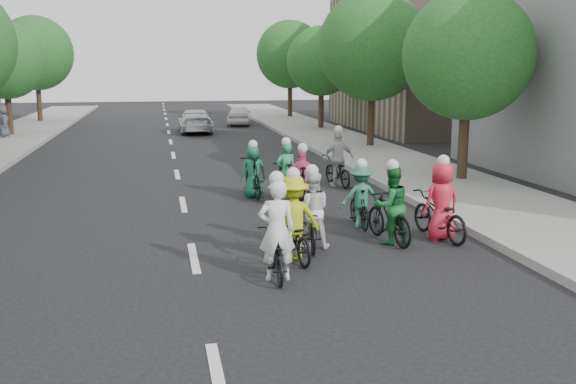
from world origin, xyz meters
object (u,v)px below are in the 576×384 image
object	(u,v)px
cyclist_6	(311,218)
follow_car_trail	(239,115)
cyclist_1	(390,212)
cyclist_2	(293,227)
cyclist_0	(276,244)
cyclist_4	(440,210)
cyclist_8	(338,165)
cyclist_9	(253,175)
spectator_2	(4,121)
cyclist_7	(360,201)
cyclist_5	(286,177)
follow_car_lead	(195,121)
cyclist_3	(302,184)

from	to	relation	value
cyclist_6	follow_car_trail	size ratio (longest dim) A/B	0.56
cyclist_1	cyclist_2	size ratio (longest dim) A/B	1.00
cyclist_0	cyclist_4	bearing A→B (deg)	-150.68
cyclist_8	cyclist_9	distance (m)	3.05
cyclist_6	cyclist_8	bearing A→B (deg)	-100.56
cyclist_9	spectator_2	bearing A→B (deg)	-62.53
cyclist_8	cyclist_9	size ratio (longest dim) A/B	0.97
cyclist_9	cyclist_7	bearing A→B (deg)	111.72
cyclist_4	cyclist_5	world-z (taller)	cyclist_4
cyclist_2	follow_car_lead	size ratio (longest dim) A/B	0.40
cyclist_2	cyclist_4	world-z (taller)	cyclist_4
cyclist_5	follow_car_trail	xyz separation A→B (m)	(1.67, 23.65, 0.01)
cyclist_2	cyclist_6	world-z (taller)	cyclist_2
cyclist_4	spectator_2	world-z (taller)	cyclist_4
cyclist_0	cyclist_5	size ratio (longest dim) A/B	1.07
follow_car_lead	follow_car_trail	bearing A→B (deg)	-124.22
follow_car_lead	follow_car_trail	xyz separation A→B (m)	(3.00, 4.34, -0.03)
cyclist_0	cyclist_5	bearing A→B (deg)	-99.07
follow_car_trail	cyclist_2	bearing A→B (deg)	92.72
cyclist_9	cyclist_8	bearing A→B (deg)	-160.49
cyclist_4	cyclist_6	bearing A→B (deg)	-8.36
cyclist_1	spectator_2	xyz separation A→B (m)	(-12.23, 22.26, 0.27)
cyclist_7	cyclist_9	world-z (taller)	cyclist_9
cyclist_4	cyclist_6	world-z (taller)	cyclist_4
cyclist_1	cyclist_2	distance (m)	2.37
cyclist_8	cyclist_0	bearing A→B (deg)	58.96
cyclist_3	cyclist_5	world-z (taller)	cyclist_5
cyclist_4	follow_car_trail	bearing A→B (deg)	-98.06
cyclist_3	cyclist_9	xyz separation A→B (m)	(-1.01, 1.78, -0.02)
cyclist_1	cyclist_4	world-z (taller)	cyclist_4
cyclist_1	cyclist_3	world-z (taller)	cyclist_1
cyclist_3	follow_car_lead	distance (m)	20.65
follow_car_lead	spectator_2	xyz separation A→B (m)	(-9.67, -1.92, 0.29)
cyclist_0	cyclist_8	xyz separation A→B (m)	(3.45, 8.34, 0.03)
cyclist_0	cyclist_4	distance (m)	4.29
cyclist_0	cyclist_6	xyz separation A→B (m)	(1.05, 1.81, -0.00)
spectator_2	follow_car_trail	bearing A→B (deg)	-77.03
cyclist_9	follow_car_lead	xyz separation A→B (m)	(-0.50, 18.82, 0.02)
cyclist_1	follow_car_lead	world-z (taller)	cyclist_1
cyclist_8	follow_car_lead	distance (m)	17.93
cyclist_0	cyclist_3	xyz separation A→B (m)	(1.66, 5.37, 0.04)
cyclist_8	follow_car_lead	bearing A→B (deg)	-87.94
cyclist_0	cyclist_7	world-z (taller)	cyclist_0
follow_car_lead	cyclist_4	bearing A→B (deg)	99.20
cyclist_2	cyclist_9	xyz separation A→B (m)	(0.15, 6.17, -0.03)
cyclist_9	cyclist_1	bearing A→B (deg)	107.58
cyclist_5	cyclist_8	xyz separation A→B (m)	(1.97, 1.68, 0.03)
cyclist_7	cyclist_5	bearing A→B (deg)	-71.12
cyclist_5	cyclist_9	world-z (taller)	cyclist_5
cyclist_9	follow_car_trail	bearing A→B (deg)	-99.72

